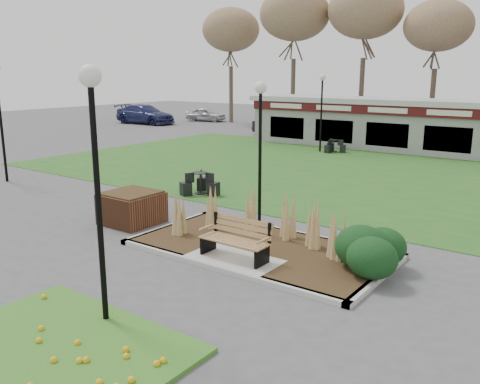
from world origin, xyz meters
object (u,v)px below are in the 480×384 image
Objects in this scene: lamp_post_far_left at (322,96)px; bistro_set_b at (334,148)px; park_bench at (237,238)px; lamp_post_near_left at (260,122)px; brick_planter at (132,207)px; car_black at (276,127)px; car_blue at (145,114)px; food_pavilion at (455,128)px; lamp_post_near_right at (94,140)px; bistro_set_a at (200,186)px; car_silver at (206,114)px.

lamp_post_far_left is 3.36× the size of bistro_set_b.
lamp_post_near_left is at bearing 114.43° from park_bench.
lamp_post_near_left is (3.06, 2.20, 2.53)m from brick_planter.
car_black is at bearing 120.76° from lamp_post_near_left.
car_blue is (-24.66, 18.93, -2.19)m from lamp_post_near_left.
food_pavilion is 5.97× the size of lamp_post_near_left.
bistro_set_a is at bearing 120.58° from lamp_post_near_right.
lamp_post_near_right is at bearing -79.82° from lamp_post_near_left.
bistro_set_b is 0.31× the size of car_black.
lamp_post_far_left is 0.76× the size of car_blue.
food_pavilion is at bearing 90.00° from park_bench.
car_silver is at bearing 130.96° from park_bench.
car_blue is at bearing 175.24° from food_pavilion.
brick_planter is 4.54m from lamp_post_near_left.
car_silver is (-23.09, 30.50, -2.65)m from lamp_post_near_right.
car_blue is (-26.00, 2.16, -0.66)m from food_pavilion.
bistro_set_b is at bearing -99.67° from car_black.
lamp_post_far_left reaches higher than brick_planter.
lamp_post_far_left reaches higher than bistro_set_b.
car_blue reaches higher than park_bench.
car_silver is at bearing 163.14° from food_pavilion.
lamp_post_far_left is 2.96m from bistro_set_b.
brick_planter is at bearing -103.06° from food_pavilion.
car_silver is (-16.90, 10.30, -2.49)m from lamp_post_far_left.
bistro_set_a is (1.17, -11.70, -2.83)m from lamp_post_far_left.
brick_planter is 0.27× the size of car_blue.
lamp_post_far_left is at bearing -134.90° from car_silver.
car_black is at bearing 110.64° from brick_planter.
bistro_set_b is at bearing 94.40° from brick_planter.
lamp_post_near_left is at bearing -72.72° from bistro_set_b.
lamp_post_far_left is at bearing 107.03° from lamp_post_near_right.
car_silver is (-18.82, 26.00, 0.15)m from brick_planter.
food_pavilion reaches higher than bistro_set_b.
car_black is at bearing -97.62° from car_blue.
lamp_post_far_left reaches higher than lamp_post_near_left.
bistro_set_b is (-0.47, 12.00, -0.03)m from bistro_set_a.
bistro_set_b is 0.35× the size of car_silver.
lamp_post_near_left is 20.85m from car_black.
food_pavilion is at bearing 76.94° from brick_planter.
food_pavilion is at bearing -97.79° from car_blue.
lamp_post_near_left reaches higher than food_pavilion.
lamp_post_far_left reaches higher than food_pavilion.
lamp_post_far_left is at bearing 95.69° from bistro_set_a.
car_black is (-6.30, 4.00, 0.42)m from bistro_set_b.
bistro_set_a is 26.98m from car_blue.
brick_planter is at bearing -137.40° from car_blue.
lamp_post_near_right is (-0.14, -23.46, 1.80)m from food_pavilion.
park_bench is 1.34× the size of bistro_set_b.
car_black is at bearing 142.55° from lamp_post_far_left.
car_black is (-11.94, 20.75, 0.08)m from park_bench.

